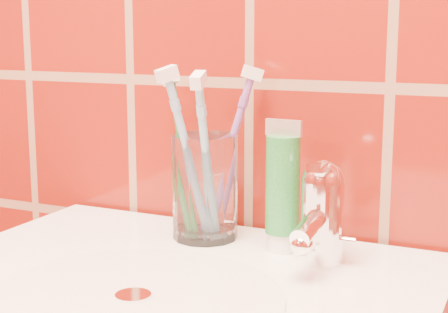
% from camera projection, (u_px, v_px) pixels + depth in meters
% --- Properties ---
extents(glass_tumbler, '(0.10, 0.10, 0.13)m').
position_uv_depth(glass_tumbler, '(205.00, 187.00, 0.86)').
color(glass_tumbler, white).
rests_on(glass_tumbler, pedestal_sink).
extents(toothpaste_tube, '(0.04, 0.04, 0.16)m').
position_uv_depth(toothpaste_tube, '(283.00, 191.00, 0.81)').
color(toothpaste_tube, white).
rests_on(toothpaste_tube, pedestal_sink).
extents(faucet, '(0.05, 0.11, 0.12)m').
position_uv_depth(faucet, '(322.00, 209.00, 0.77)').
color(faucet, white).
rests_on(faucet, pedestal_sink).
extents(toothbrush_0, '(0.12, 0.14, 0.24)m').
position_uv_depth(toothbrush_0, '(189.00, 158.00, 0.83)').
color(toothbrush_0, '#77A8D3').
rests_on(toothbrush_0, glass_tumbler).
extents(toothbrush_1, '(0.06, 0.15, 0.23)m').
position_uv_depth(toothbrush_1, '(206.00, 161.00, 0.82)').
color(toothbrush_1, '#7CBADC').
rests_on(toothbrush_1, glass_tumbler).
extents(toothbrush_2, '(0.16, 0.15, 0.22)m').
position_uv_depth(toothbrush_2, '(184.00, 155.00, 0.88)').
color(toothbrush_2, '#1E722F').
rests_on(toothbrush_2, glass_tumbler).
extents(toothbrush_3, '(0.14, 0.13, 0.23)m').
position_uv_depth(toothbrush_3, '(228.00, 153.00, 0.87)').
color(toothbrush_3, '#7B4BA2').
rests_on(toothbrush_3, glass_tumbler).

